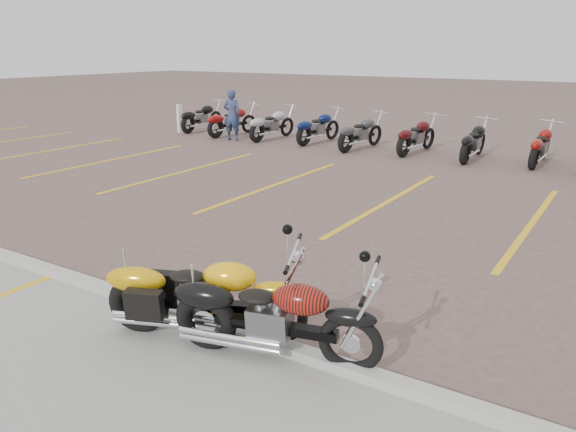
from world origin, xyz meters
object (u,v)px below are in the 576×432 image
at_px(yellow_cruiser, 201,299).
at_px(bollard, 180,119).
at_px(person_a, 232,115).
at_px(flame_cruiser, 271,319).

distance_m(yellow_cruiser, bollard, 15.27).
relative_size(yellow_cruiser, person_a, 1.24).
distance_m(yellow_cruiser, person_a, 13.26).
distance_m(flame_cruiser, bollard, 15.87).
bearing_deg(yellow_cruiser, person_a, 104.23).
xyz_separation_m(flame_cruiser, person_a, (-8.75, 10.63, 0.39)).
relative_size(person_a, bollard, 1.65).
distance_m(yellow_cruiser, flame_cruiser, 0.87).
relative_size(flame_cruiser, bollard, 2.09).
bearing_deg(flame_cruiser, yellow_cruiser, 167.21).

